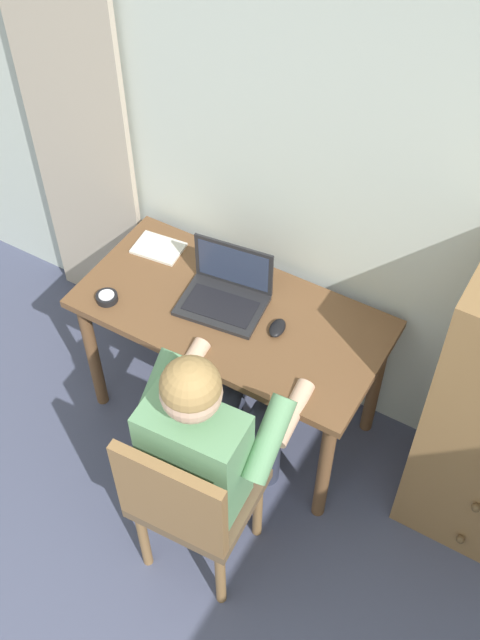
{
  "coord_description": "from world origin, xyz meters",
  "views": [
    {
      "loc": [
        0.55,
        0.06,
        2.99
      ],
      "look_at": [
        -0.42,
        1.72,
        0.82
      ],
      "focal_mm": 42.49,
      "sensor_mm": 36.0,
      "label": 1
    }
  ],
  "objects": [
    {
      "name": "wall_back",
      "position": [
        0.0,
        2.2,
        1.25
      ],
      "size": [
        4.8,
        0.05,
        2.5
      ],
      "primitive_type": "cube",
      "color": "silver",
      "rests_on": "ground_plane"
    },
    {
      "name": "curtain_panel",
      "position": [
        -1.49,
        2.13,
        1.14
      ],
      "size": [
        0.56,
        0.03,
        2.28
      ],
      "primitive_type": "cube",
      "color": "#BCAD99",
      "rests_on": "ground_plane"
    },
    {
      "name": "desk",
      "position": [
        -0.52,
        1.82,
        0.62
      ],
      "size": [
        1.27,
        0.62,
        0.72
      ],
      "color": "brown",
      "rests_on": "ground_plane"
    },
    {
      "name": "chair",
      "position": [
        -0.28,
        1.11,
        0.51
      ],
      "size": [
        0.44,
        0.42,
        0.9
      ],
      "color": "brown",
      "rests_on": "ground_plane"
    },
    {
      "name": "person_seated",
      "position": [
        -0.29,
        1.3,
        0.69
      ],
      "size": [
        0.55,
        0.6,
        1.21
      ],
      "color": "#33384C",
      "rests_on": "ground_plane"
    },
    {
      "name": "laptop",
      "position": [
        -0.57,
        1.86,
        0.77
      ],
      "size": [
        0.37,
        0.29,
        0.24
      ],
      "color": "#232326",
      "rests_on": "desk"
    },
    {
      "name": "computer_mouse",
      "position": [
        -0.31,
        1.82,
        0.74
      ],
      "size": [
        0.07,
        0.11,
        0.03
      ],
      "primitive_type": "ellipsoid",
      "rotation": [
        0.0,
        0.0,
        0.13
      ],
      "color": "black",
      "rests_on": "desk"
    },
    {
      "name": "desk_clock",
      "position": [
        -0.99,
        1.62,
        0.73
      ],
      "size": [
        0.09,
        0.09,
        0.03
      ],
      "color": "black",
      "rests_on": "desk"
    },
    {
      "name": "notebook_pad",
      "position": [
        -0.98,
        1.97,
        0.73
      ],
      "size": [
        0.23,
        0.17,
        0.01
      ],
      "primitive_type": "cube",
      "rotation": [
        0.0,
        0.0,
        0.11
      ],
      "color": "silver",
      "rests_on": "desk"
    }
  ]
}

